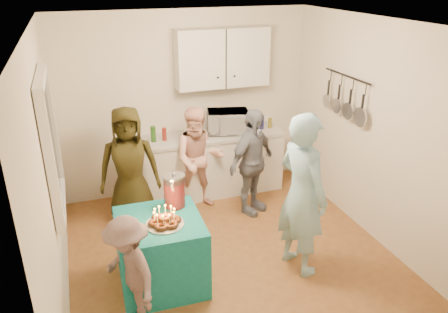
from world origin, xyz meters
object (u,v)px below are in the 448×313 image
object	(u,v)px
man_birthday	(302,195)
child_near_left	(129,271)
party_table	(161,252)
woman_back_left	(129,167)
punch_jar	(174,192)
woman_back_right	(252,163)
microwave	(228,122)
counter	(207,166)
woman_back_center	(199,159)

from	to	relation	value
man_birthday	child_near_left	size ratio (longest dim) A/B	1.63
party_table	woman_back_left	bearing A→B (deg)	94.09
punch_jar	woman_back_right	size ratio (longest dim) A/B	0.23
party_table	microwave	bearing A→B (deg)	52.64
counter	woman_back_center	bearing A→B (deg)	-120.64
party_table	man_birthday	xyz separation A→B (m)	(1.48, -0.22, 0.52)
microwave	woman_back_left	bearing A→B (deg)	-149.17
microwave	party_table	distance (m)	2.38
party_table	woman_back_center	distance (m)	1.70
party_table	man_birthday	bearing A→B (deg)	-8.33
punch_jar	woman_back_right	world-z (taller)	woman_back_right
woman_back_left	child_near_left	distance (m)	1.83
party_table	child_near_left	distance (m)	0.60
woman_back_center	man_birthday	bearing A→B (deg)	-58.89
party_table	woman_back_right	size ratio (longest dim) A/B	0.58
woman_back_right	woman_back_left	bearing A→B (deg)	138.73
punch_jar	woman_back_left	xyz separation A→B (m)	(-0.32, 1.13, -0.15)
man_birthday	woman_back_left	distance (m)	2.24
man_birthday	woman_back_left	bearing A→B (deg)	30.72
woman_back_center	woman_back_right	size ratio (longest dim) A/B	0.99
counter	woman_back_right	distance (m)	0.89
punch_jar	woman_back_center	size ratio (longest dim) A/B	0.24
punch_jar	counter	bearing A→B (deg)	62.23
child_near_left	woman_back_center	bearing A→B (deg)	124.20
punch_jar	woman_back_right	bearing A→B (deg)	34.31
counter	party_table	world-z (taller)	counter
woman_back_left	child_near_left	xyz separation A→B (m)	(-0.28, -1.80, -0.23)
party_table	woman_back_center	xyz separation A→B (m)	(0.84, 1.44, 0.34)
microwave	man_birthday	world-z (taller)	man_birthday
party_table	man_birthday	distance (m)	1.59
party_table	woman_back_center	size ratio (longest dim) A/B	0.59
punch_jar	man_birthday	distance (m)	1.34
microwave	woman_back_right	distance (m)	0.81
microwave	woman_back_center	distance (m)	0.75
microwave	party_table	xyz separation A→B (m)	(-1.38, -1.81, -0.69)
counter	party_table	size ratio (longest dim) A/B	2.59
punch_jar	woman_back_right	distance (m)	1.51
man_birthday	woman_back_left	xyz separation A→B (m)	(-1.58, 1.58, -0.12)
man_birthday	counter	bearing A→B (deg)	-2.26
woman_back_center	party_table	bearing A→B (deg)	-110.28
woman_back_center	woman_back_right	xyz separation A→B (m)	(0.62, -0.37, 0.01)
microwave	child_near_left	distance (m)	2.89
man_birthday	party_table	bearing A→B (deg)	67.41
punch_jar	woman_back_left	world-z (taller)	woman_back_left
microwave	woman_back_center	world-z (taller)	woman_back_center
man_birthday	woman_back_center	world-z (taller)	man_birthday
party_table	woman_back_right	xyz separation A→B (m)	(1.46, 1.08, 0.35)
microwave	woman_back_left	xyz separation A→B (m)	(-1.48, -0.44, -0.29)
woman_back_center	woman_back_right	world-z (taller)	woman_back_right
party_table	woman_back_center	world-z (taller)	woman_back_center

